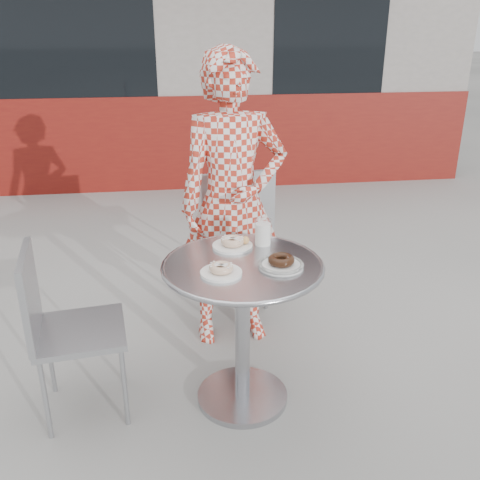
{
  "coord_description": "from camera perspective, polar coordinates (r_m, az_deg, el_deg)",
  "views": [
    {
      "loc": [
        -0.32,
        -2.12,
        1.72
      ],
      "look_at": [
        -0.02,
        0.1,
        0.8
      ],
      "focal_mm": 40.0,
      "sensor_mm": 36.0,
      "label": 1
    }
  ],
  "objects": [
    {
      "name": "chair_far",
      "position": [
        3.45,
        -1.05,
        -2.25
      ],
      "size": [
        0.5,
        0.51,
        0.93
      ],
      "rotation": [
        0.0,
        0.0,
        3.3
      ],
      "color": "#9FA2A7",
      "rests_on": "ground"
    },
    {
      "name": "plate_far",
      "position": [
        2.52,
        -0.73,
        -0.35
      ],
      "size": [
        0.19,
        0.19,
        0.05
      ],
      "rotation": [
        0.0,
        0.0,
        -0.3
      ],
      "color": "white",
      "rests_on": "bistro_table"
    },
    {
      "name": "storefront",
      "position": [
        7.69,
        -5.66,
        20.49
      ],
      "size": [
        6.02,
        4.55,
        3.0
      ],
      "color": "gray",
      "rests_on": "ground"
    },
    {
      "name": "seated_person",
      "position": [
        2.89,
        -0.78,
        3.91
      ],
      "size": [
        0.62,
        0.44,
        1.62
      ],
      "primitive_type": "imported",
      "rotation": [
        0.0,
        0.0,
        0.09
      ],
      "color": "#AB291A",
      "rests_on": "ground"
    },
    {
      "name": "chair_left",
      "position": [
        2.64,
        -16.54,
        -12.43
      ],
      "size": [
        0.44,
        0.44,
        0.83
      ],
      "rotation": [
        0.0,
        0.0,
        1.7
      ],
      "color": "#9FA2A7",
      "rests_on": "ground"
    },
    {
      "name": "bistro_table",
      "position": [
        2.44,
        0.28,
        -6.34
      ],
      "size": [
        0.73,
        0.73,
        0.73
      ],
      "rotation": [
        0.0,
        0.0,
        0.23
      ],
      "color": "#BABABF",
      "rests_on": "ground"
    },
    {
      "name": "milk_cup",
      "position": [
        2.54,
        2.46,
        0.77
      ],
      "size": [
        0.08,
        0.08,
        0.13
      ],
      "rotation": [
        0.0,
        0.0,
        -0.43
      ],
      "color": "white",
      "rests_on": "bistro_table"
    },
    {
      "name": "plate_near",
      "position": [
        2.26,
        -2.03,
        -3.23
      ],
      "size": [
        0.18,
        0.18,
        0.05
      ],
      "rotation": [
        0.0,
        0.0,
        -0.33
      ],
      "color": "white",
      "rests_on": "bistro_table"
    },
    {
      "name": "ground",
      "position": [
        2.75,
        0.73,
        -16.41
      ],
      "size": [
        60.0,
        60.0,
        0.0
      ],
      "primitive_type": "plane",
      "color": "#A19E99",
      "rests_on": "ground"
    },
    {
      "name": "plate_checker",
      "position": [
        2.33,
        4.4,
        -2.49
      ],
      "size": [
        0.2,
        0.2,
        0.05
      ],
      "rotation": [
        0.0,
        0.0,
        0.24
      ],
      "color": "white",
      "rests_on": "bistro_table"
    }
  ]
}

